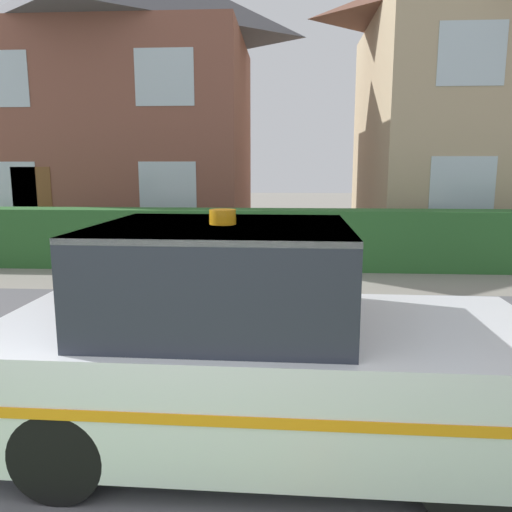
{
  "coord_description": "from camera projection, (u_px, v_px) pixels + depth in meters",
  "views": [
    {
      "loc": [
        0.86,
        -1.16,
        2.1
      ],
      "look_at": [
        0.5,
        4.69,
        1.05
      ],
      "focal_mm": 35.0,
      "sensor_mm": 36.0,
      "label": 1
    }
  ],
  "objects": [
    {
      "name": "garden_hedge",
      "position": [
        280.0,
        239.0,
        10.37
      ],
      "size": [
        15.71,
        0.78,
        1.23
      ],
      "primitive_type": "cube",
      "color": "#2D662D",
      "rests_on": "ground"
    },
    {
      "name": "road_strip",
      "position": [
        210.0,
        354.0,
        5.66
      ],
      "size": [
        28.0,
        5.64,
        0.01
      ],
      "primitive_type": "cube",
      "color": "#5B5B60",
      "rests_on": "ground"
    },
    {
      "name": "police_car",
      "position": [
        254.0,
        347.0,
        3.73
      ],
      "size": [
        4.04,
        1.83,
        1.79
      ],
      "rotation": [
        0.0,
        0.0,
        -0.02
      ],
      "color": "black",
      "rests_on": "road_strip"
    },
    {
      "name": "house_right",
      "position": [
        504.0,
        95.0,
        13.33
      ],
      "size": [
        7.5,
        6.39,
        7.86
      ],
      "color": "tan",
      "rests_on": "ground"
    },
    {
      "name": "house_left",
      "position": [
        119.0,
        94.0,
        14.36
      ],
      "size": [
        7.59,
        5.59,
        8.16
      ],
      "color": "brown",
      "rests_on": "ground"
    }
  ]
}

